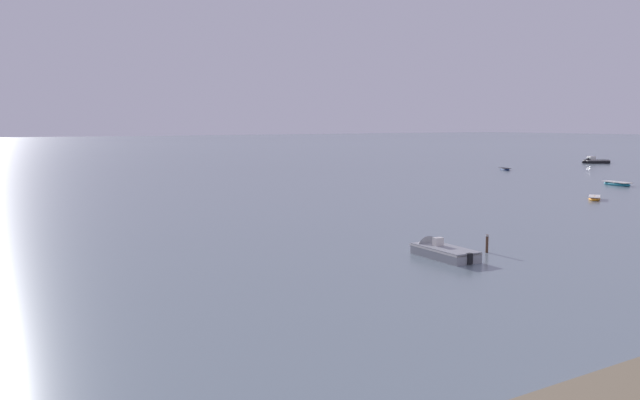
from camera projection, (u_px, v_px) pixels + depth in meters
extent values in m
ellipsoid|color=navy|center=(505.00, 169.00, 123.46)|extent=(2.52, 3.52, 0.53)
cube|color=black|center=(505.00, 168.00, 123.44)|extent=(2.38, 3.27, 0.07)
cube|color=black|center=(505.00, 169.00, 123.45)|extent=(1.02, 0.65, 0.05)
ellipsoid|color=orange|center=(594.00, 198.00, 76.36)|extent=(3.64, 2.99, 0.56)
cube|color=silver|center=(594.00, 196.00, 76.33)|extent=(3.39, 2.81, 0.08)
cube|color=silver|center=(594.00, 197.00, 76.34)|extent=(0.80, 1.04, 0.06)
cube|color=black|center=(597.00, 162.00, 143.78)|extent=(5.29, 4.12, 0.97)
cone|color=black|center=(585.00, 162.00, 143.53)|extent=(2.27, 2.43, 1.94)
cube|color=silver|center=(596.00, 160.00, 143.73)|extent=(5.41, 4.21, 0.11)
cube|color=silver|center=(591.00, 158.00, 143.56)|extent=(1.76, 1.91, 0.75)
cube|color=#384751|center=(589.00, 158.00, 143.50)|extent=(0.93, 1.42, 0.60)
cube|color=black|center=(608.00, 161.00, 143.99)|extent=(0.45, 0.48, 0.69)
ellipsoid|color=#197084|center=(617.00, 184.00, 93.57)|extent=(2.42, 4.69, 0.71)
cube|color=silver|center=(617.00, 182.00, 93.53)|extent=(2.31, 4.34, 0.09)
cube|color=silver|center=(617.00, 183.00, 93.54)|extent=(1.41, 0.56, 0.07)
cube|color=gray|center=(445.00, 255.00, 43.50)|extent=(2.41, 4.89, 0.93)
cone|color=gray|center=(422.00, 248.00, 45.66)|extent=(2.00, 1.65, 1.86)
cube|color=silver|center=(444.00, 249.00, 43.50)|extent=(2.46, 5.00, 0.10)
cube|color=silver|center=(438.00, 242.00, 44.05)|extent=(0.66, 0.47, 0.52)
cube|color=black|center=(469.00, 259.00, 41.46)|extent=(0.40, 0.32, 0.66)
cylinder|color=#4D3323|center=(487.00, 245.00, 45.35)|extent=(0.18, 0.18, 1.32)
cylinder|color=silver|center=(487.00, 236.00, 45.28)|extent=(0.22, 0.22, 0.08)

